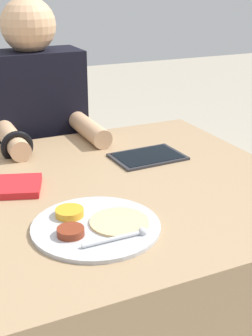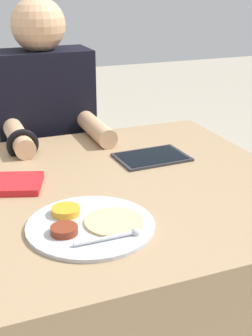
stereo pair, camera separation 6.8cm
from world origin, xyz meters
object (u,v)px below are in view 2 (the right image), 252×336
object	(u,v)px
person_diner	(48,163)
red_notebook	(12,184)
tablet_device	(152,157)
thali_tray	(90,225)

from	to	relation	value
person_diner	red_notebook	bearing A→B (deg)	-111.51
red_notebook	tablet_device	xyz separation A→B (m)	(0.47, 0.06, -0.00)
tablet_device	person_diner	xyz separation A→B (m)	(-0.25, 0.50, -0.17)
thali_tray	tablet_device	bearing A→B (deg)	47.93
red_notebook	tablet_device	bearing A→B (deg)	7.40
thali_tray	tablet_device	world-z (taller)	thali_tray
thali_tray	tablet_device	size ratio (longest dim) A/B	1.31
tablet_device	person_diner	size ratio (longest dim) A/B	0.19
tablet_device	person_diner	distance (m)	0.58
thali_tray	tablet_device	xyz separation A→B (m)	(0.33, 0.37, -0.00)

